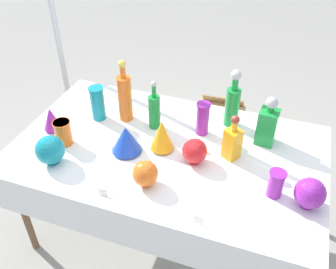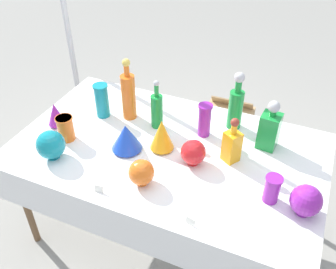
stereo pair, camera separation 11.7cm
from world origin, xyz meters
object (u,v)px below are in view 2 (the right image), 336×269
Objects in this scene: slender_vase_1 at (272,188)px; fluted_vase_0 at (162,134)px; round_bowl_3 at (51,145)px; tall_bottle_0 at (236,105)px; cardboard_box_behind_left at (226,130)px; round_bowl_1 at (141,172)px; slender_vase_2 at (65,128)px; round_bowl_2 at (193,152)px; fluted_vase_1 at (126,137)px; tall_bottle_2 at (128,95)px; square_decanter_0 at (232,144)px; canopy_pole at (70,44)px; tall_bottle_1 at (157,110)px; slender_vase_3 at (205,119)px; square_decanter_1 at (270,128)px; slender_vase_0 at (102,100)px; fluted_vase_2 at (56,114)px; round_bowl_0 at (306,201)px.

fluted_vase_0 is (-0.66, 0.15, 0.02)m from slender_vase_1.
fluted_vase_0 is at bearing 30.47° from round_bowl_3.
tall_bottle_0 is 0.84× the size of cardboard_box_behind_left.
tall_bottle_0 is at bearing 65.89° from round_bowl_1.
slender_vase_2 is 1.04× the size of round_bowl_2.
slender_vase_2 is at bearing 98.51° from round_bowl_3.
slender_vase_2 is 0.38m from fluted_vase_1.
tall_bottle_2 reaches higher than cardboard_box_behind_left.
round_bowl_1 is (-0.37, -0.36, -0.04)m from square_decanter_0.
slender_vase_2 is 0.07× the size of canopy_pole.
slender_vase_3 is at bearing 6.63° from tall_bottle_1.
square_decanter_1 is 1.05m from slender_vase_0.
slender_vase_0 is at bearing 76.94° from slender_vase_2.
canopy_pole is (-1.66, 0.44, 0.03)m from square_decanter_1.
tall_bottle_0 is at bearing 102.54° from square_decanter_0.
slender_vase_1 is at bearing -75.82° from square_decanter_1.
fluted_vase_2 is 0.34× the size of cardboard_box_behind_left.
tall_bottle_1 is at bearing 105.82° from round_bowl_1.
square_decanter_1 is 1.37× the size of slender_vase_0.
tall_bottle_2 is 0.18× the size of canopy_pole.
tall_bottle_2 is at bearing 174.15° from tall_bottle_1.
slender_vase_3 is at bearing 148.53° from round_bowl_0.
fluted_vase_2 is (-1.02, -0.43, -0.08)m from tall_bottle_0.
round_bowl_2 is at bearing -83.57° from slender_vase_3.
slender_vase_0 is 1.14× the size of fluted_vase_0.
canopy_pole is at bearing 155.64° from round_bowl_0.
round_bowl_2 reaches higher than cardboard_box_behind_left.
cardboard_box_behind_left is (-0.27, 1.02, -0.69)m from square_decanter_0.
fluted_vase_1 is at bearing -40.54° from canopy_pole.
canopy_pole reaches higher than cardboard_box_behind_left.
tall_bottle_0 is 0.50m from fluted_vase_0.
fluted_vase_2 is (-1.09, -0.12, -0.03)m from square_decanter_0.
tall_bottle_0 is 1.92× the size of fluted_vase_0.
tall_bottle_0 reaches higher than round_bowl_1.
slender_vase_1 is at bearing -14.88° from slender_vase_0.
tall_bottle_0 is 0.21m from slender_vase_3.
square_decanter_0 is at bearing 44.32° from round_bowl_1.
square_decanter_0 is at bearing -23.12° from canopy_pole.
fluted_vase_2 is at bearing -157.32° from tall_bottle_0.
slender_vase_0 reaches higher than fluted_vase_0.
fluted_vase_1 is at bearing -4.01° from fluted_vase_2.
round_bowl_0 is at bearing -0.96° from slender_vase_2.
cardboard_box_behind_left is at bearing 94.23° from round_bowl_2.
slender_vase_1 is (0.34, -0.53, -0.08)m from tall_bottle_0.
round_bowl_1 is at bearing -14.92° from slender_vase_2.
tall_bottle_1 is 0.65m from round_bowl_3.
slender_vase_1 is 0.97× the size of fluted_vase_2.
fluted_vase_1 is at bearing 8.63° from slender_vase_2.
tall_bottle_0 is at bearing 22.68° from fluted_vase_2.
tall_bottle_1 is 0.30m from slender_vase_3.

